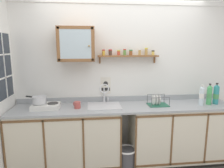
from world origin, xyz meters
The scene contains 18 objects.
back_wall centered at (0.00, 0.64, 1.25)m, with size 3.90×0.07×2.48m.
lower_cabinet_run centered at (-0.87, 0.33, 0.46)m, with size 1.54×0.59×0.90m.
lower_cabinet_run_right centered at (0.86, 0.33, 0.46)m, with size 1.56×0.59×0.90m.
countertop centered at (0.00, 0.33, 0.92)m, with size 3.26×0.61×0.03m, color #9EA3A8.
backsplash centered at (0.00, 0.61, 0.97)m, with size 3.26×0.02×0.08m, color #9EA3A8.
sink centered at (-0.32, 0.37, 0.90)m, with size 0.48×0.45×0.44m.
hot_plate_stove centered at (-1.14, 0.33, 0.97)m, with size 0.38×0.26×0.07m.
saucepan centered at (-1.23, 0.35, 1.06)m, with size 0.31×0.22×0.10m.
bottle_soda_green_0 centered at (1.25, 0.27, 1.08)m, with size 0.07×0.07×0.32m.
bottle_detergent_teal_1 centered at (1.37, 0.29, 1.08)m, with size 0.08×0.08×0.32m.
bottle_opaque_white_2 centered at (1.44, 0.39, 1.04)m, with size 0.07×0.07×0.25m.
bottle_water_clear_3 centered at (1.12, 0.24, 1.08)m, with size 0.07×0.07×0.31m.
dish_rack centered at (0.47, 0.31, 0.97)m, with size 0.29×0.22×0.16m.
mug centered at (-0.70, 0.30, 0.98)m, with size 0.11×0.10×0.09m.
wall_cabinet centered at (-0.70, 0.48, 1.82)m, with size 0.51×0.31×0.48m.
spice_shelf centered at (0.06, 0.55, 1.67)m, with size 0.92×0.14×0.23m.
warning_sign centered at (-0.28, 0.61, 1.19)m, with size 0.16×0.01×0.26m.
trash_bin centered at (-0.01, 0.15, 0.18)m, with size 0.29×0.29×0.35m.
Camera 1 is at (-0.51, -2.43, 1.77)m, focal length 31.69 mm.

